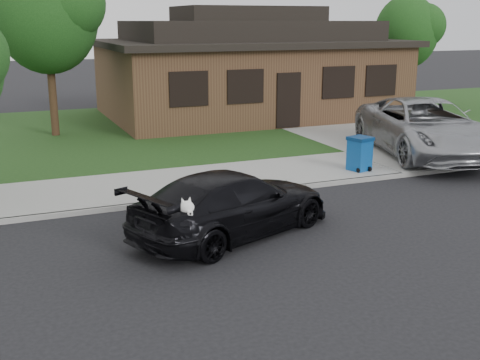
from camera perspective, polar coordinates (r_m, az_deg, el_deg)
name	(u,v)px	position (r m, az deg, el deg)	size (l,w,h in m)	color
ground	(357,236)	(12.41, 10.99, -5.20)	(120.00, 120.00, 0.00)	black
sidewalk	(256,175)	(16.59, 1.55, 0.43)	(60.00, 3.00, 0.12)	gray
curb	(280,189)	(15.28, 3.83, -0.87)	(60.00, 0.12, 0.12)	gray
lawn	(174,129)	(23.95, -6.26, 4.87)	(60.00, 13.00, 0.13)	#193814
driveway	(345,131)	(23.69, 9.97, 4.63)	(4.50, 13.00, 0.14)	gray
sedan	(232,204)	(12.03, -0.72, -2.25)	(4.88, 3.42, 1.31)	black
minivan	(425,127)	(19.58, 17.17, 4.81)	(2.84, 6.16, 1.71)	#9E9FA4
recycling_bin	(360,153)	(17.17, 11.28, 2.50)	(0.71, 0.71, 0.95)	#0D4691
house	(248,69)	(26.90, 0.72, 10.50)	(12.60, 8.60, 4.65)	#422B1C
tree_0	(51,12)	(22.65, -17.45, 14.95)	(3.78, 3.60, 6.34)	#332114
tree_1	(410,31)	(30.46, 15.83, 13.45)	(3.15, 3.00, 5.25)	#332114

